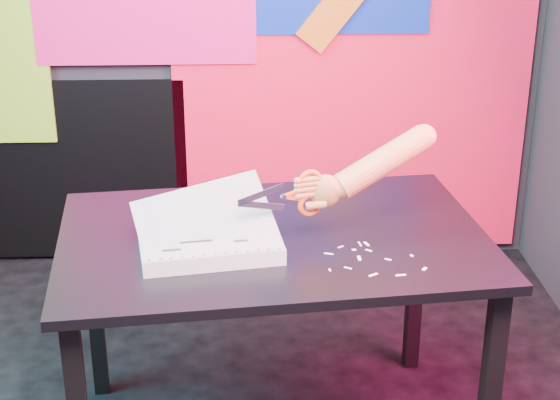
{
  "coord_description": "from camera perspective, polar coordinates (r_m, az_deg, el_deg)",
  "views": [
    {
      "loc": [
        0.19,
        -2.24,
        1.83
      ],
      "look_at": [
        0.28,
        0.07,
        0.87
      ],
      "focal_mm": 55.0,
      "sensor_mm": 36.0,
      "label": 1
    }
  ],
  "objects": [
    {
      "name": "room",
      "position": [
        2.3,
        -6.91,
        10.32
      ],
      "size": [
        3.01,
        3.01,
        2.71
      ],
      "color": "black",
      "rests_on": "ground"
    },
    {
      "name": "scissors",
      "position": [
        2.47,
        1.62,
        0.41
      ],
      "size": [
        0.25,
        0.09,
        0.15
      ],
      "rotation": [
        0.0,
        0.0,
        0.32
      ],
      "color": "#B5B7DD",
      "rests_on": "printout_stack"
    },
    {
      "name": "work_table",
      "position": [
        2.61,
        -0.46,
        -3.97
      ],
      "size": [
        1.36,
        0.98,
        0.75
      ],
      "rotation": [
        0.0,
        0.0,
        0.11
      ],
      "color": "black",
      "rests_on": "ground"
    },
    {
      "name": "backdrop",
      "position": [
        3.81,
        -4.08,
        9.17
      ],
      "size": [
        2.88,
        0.05,
        2.08
      ],
      "color": "#F01037",
      "rests_on": "ground"
    },
    {
      "name": "printout_stack",
      "position": [
        2.48,
        -4.75,
        -2.75
      ],
      "size": [
        0.45,
        0.35,
        0.21
      ],
      "rotation": [
        0.0,
        0.0,
        0.17
      ],
      "color": "white",
      "rests_on": "work_table"
    },
    {
      "name": "hand_forearm",
      "position": [
        2.54,
        6.21,
        2.25
      ],
      "size": [
        0.42,
        0.18,
        0.22
      ],
      "rotation": [
        0.0,
        0.0,
        0.32
      ],
      "color": "#AF7741",
      "rests_on": "work_table"
    },
    {
      "name": "paper_clippings",
      "position": [
        2.43,
        6.0,
        -3.93
      ],
      "size": [
        0.28,
        0.22,
        0.0
      ],
      "color": "silver",
      "rests_on": "work_table"
    }
  ]
}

